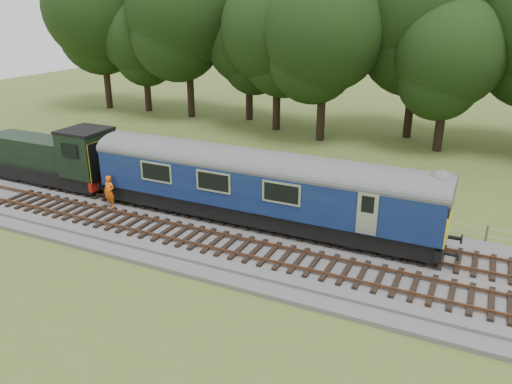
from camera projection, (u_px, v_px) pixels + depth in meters
The scene contains 9 objects.
ground at pixel (297, 250), 23.56m from camera, with size 120.00×120.00×0.00m, color #4E6424.
ballast at pixel (297, 247), 23.49m from camera, with size 70.00×7.00×0.35m, color #4C4C4F.
track_north at pixel (307, 231), 24.59m from camera, with size 67.20×2.40×0.21m.
track_south at pixel (284, 257), 22.06m from camera, with size 67.20×2.40×0.21m.
fence at pixel (326, 216), 27.35m from camera, with size 64.00×0.12×1.00m, color #6B6054, non-canonical shape.
tree_line at pixel (391, 141), 42.10m from camera, with size 70.00×8.00×18.00m, color black, non-canonical shape.
dmu_railcar at pixel (259, 181), 24.86m from camera, with size 18.05×2.86×3.88m.
shunter_loco at pixel (55, 158), 30.69m from camera, with size 8.92×2.60×3.38m.
worker at pixel (109, 192), 27.24m from camera, with size 0.66×0.43×1.82m, color #FF640D.
Camera 1 is at (7.30, -19.80, 11.00)m, focal length 35.00 mm.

